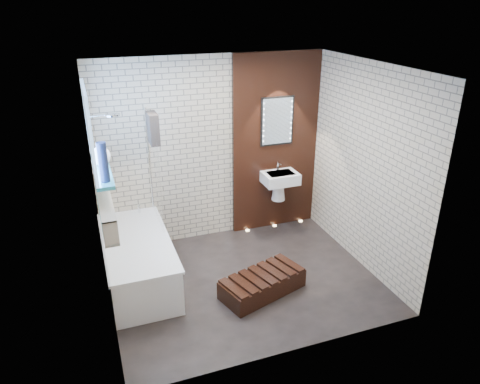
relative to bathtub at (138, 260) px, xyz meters
name	(u,v)px	position (x,y,z in m)	size (l,w,h in m)	color
ground	(244,280)	(1.22, -0.45, -0.29)	(3.20, 3.20, 0.00)	black
room_shell	(244,185)	(1.22, -0.45, 1.01)	(3.24, 3.20, 2.60)	#BDB196
walnut_panel	(275,144)	(2.17, 0.82, 1.01)	(1.30, 0.06, 2.60)	black
clerestory_window	(92,139)	(-0.34, -0.10, 1.61)	(0.18, 1.00, 0.94)	#7FADE0
display_niche	(106,207)	(-0.31, -0.30, 0.91)	(0.14, 1.30, 0.26)	teal
bathtub	(138,260)	(0.00, 0.00, 0.00)	(0.79, 1.74, 0.70)	white
bath_screen	(154,170)	(0.35, 0.44, 0.99)	(0.01, 0.78, 1.40)	white
towel	(153,128)	(0.35, 0.29, 1.56)	(0.11, 0.28, 0.37)	black
shower_head	(112,115)	(-0.08, 0.50, 1.71)	(0.18, 0.18, 0.02)	silver
washbasin	(280,182)	(2.17, 0.62, 0.50)	(0.50, 0.36, 0.58)	white
led_mirror	(277,121)	(2.17, 0.78, 1.36)	(0.50, 0.02, 0.70)	black
walnut_step	(262,284)	(1.35, -0.75, -0.18)	(1.01, 0.45, 0.23)	black
niche_bottles	(109,223)	(-0.31, -0.59, 0.87)	(0.05, 0.13, 0.13)	#944716
sill_vases	(101,158)	(-0.28, -0.08, 1.39)	(0.22, 0.65, 0.41)	#151F3C
floor_uplights	(275,226)	(2.17, 0.75, -0.29)	(0.96, 0.06, 0.01)	#FFD899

